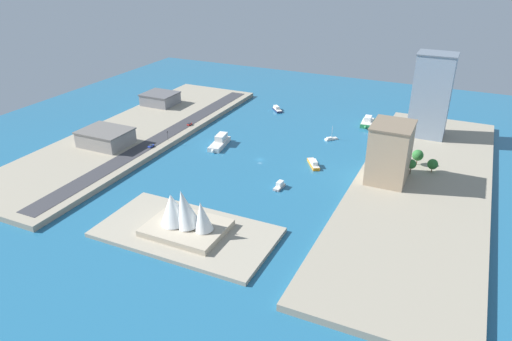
% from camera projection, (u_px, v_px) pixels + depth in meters
% --- Properties ---
extents(ground_plane, '(440.00, 440.00, 0.00)m').
position_uv_depth(ground_plane, '(260.00, 160.00, 295.37)').
color(ground_plane, '#23668E').
extents(quay_west, '(70.00, 240.00, 3.20)m').
position_uv_depth(quay_west, '(421.00, 188.00, 257.78)').
color(quay_west, '#9E937F').
rests_on(quay_west, ground_plane).
extents(quay_east, '(70.00, 240.00, 3.20)m').
position_uv_depth(quay_east, '(135.00, 133.00, 331.56)').
color(quay_east, '#9E937F').
rests_on(quay_east, ground_plane).
extents(peninsula_point, '(82.66, 43.80, 2.00)m').
position_uv_depth(peninsula_point, '(187.00, 232.00, 219.42)').
color(peninsula_point, '#A89E89').
rests_on(peninsula_point, ground_plane).
extents(road_strip, '(12.37, 228.00, 0.15)m').
position_uv_depth(road_strip, '(163.00, 136.00, 321.92)').
color(road_strip, '#38383D').
rests_on(road_strip, quay_east).
extents(yacht_sleek_gray, '(4.23, 10.19, 3.77)m').
position_uv_depth(yacht_sleek_gray, '(279.00, 186.00, 260.69)').
color(yacht_sleek_gray, '#999EA3').
rests_on(yacht_sleek_gray, ground_plane).
extents(ferry_green_doubledeck, '(9.47, 20.50, 6.30)m').
position_uv_depth(ferry_green_doubledeck, '(367.00, 122.00, 350.89)').
color(ferry_green_doubledeck, '#2D8C4C').
rests_on(ferry_green_doubledeck, ground_plane).
extents(water_taxi_orange, '(12.07, 15.97, 4.10)m').
position_uv_depth(water_taxi_orange, '(313.00, 164.00, 286.82)').
color(water_taxi_orange, orange).
rests_on(water_taxi_orange, ground_plane).
extents(ferry_white_commuter, '(11.09, 26.04, 7.00)m').
position_uv_depth(ferry_white_commuter, '(220.00, 142.00, 314.71)').
color(ferry_white_commuter, silver).
rests_on(ferry_white_commuter, ground_plane).
extents(sailboat_small_white, '(8.11, 8.78, 9.76)m').
position_uv_depth(sailboat_small_white, '(331.00, 139.00, 324.89)').
color(sailboat_small_white, white).
rests_on(sailboat_small_white, ground_plane).
extents(patrol_launch_navy, '(11.72, 12.47, 3.39)m').
position_uv_depth(patrol_launch_navy, '(277.00, 109.00, 381.07)').
color(patrol_launch_navy, '#1E284C').
rests_on(patrol_launch_navy, ground_plane).
extents(apartment_midrise_tan, '(21.54, 25.90, 32.74)m').
position_uv_depth(apartment_midrise_tan, '(390.00, 152.00, 256.60)').
color(apartment_midrise_tan, tan).
rests_on(apartment_midrise_tan, quay_west).
extents(tower_tall_glass, '(24.80, 19.57, 55.90)m').
position_uv_depth(tower_tall_glass, '(431.00, 95.00, 312.66)').
color(tower_tall_glass, '#8C9EB2').
rests_on(tower_tall_glass, quay_west).
extents(warehouse_low_gray, '(26.11, 23.43, 9.24)m').
position_uv_depth(warehouse_low_gray, '(160.00, 99.00, 384.72)').
color(warehouse_low_gray, gray).
rests_on(warehouse_low_gray, quay_east).
extents(carpark_squat_concrete, '(31.26, 25.12, 10.29)m').
position_uv_depth(carpark_squat_concrete, '(106.00, 137.00, 306.74)').
color(carpark_squat_concrete, gray).
rests_on(carpark_squat_concrete, quay_east).
extents(pickup_red, '(2.13, 4.32, 1.61)m').
position_uv_depth(pickup_red, '(190.00, 124.00, 341.47)').
color(pickup_red, black).
rests_on(pickup_red, road_strip).
extents(hatchback_blue, '(2.07, 4.55, 1.46)m').
position_uv_depth(hatchback_blue, '(151.00, 146.00, 304.93)').
color(hatchback_blue, black).
rests_on(hatchback_blue, road_strip).
extents(traffic_light_waterfront, '(0.36, 0.36, 6.50)m').
position_uv_depth(traffic_light_waterfront, '(168.00, 134.00, 313.95)').
color(traffic_light_waterfront, black).
rests_on(traffic_light_waterfront, quay_east).
extents(opera_landmark, '(36.42, 27.64, 21.64)m').
position_uv_depth(opera_landmark, '(184.00, 216.00, 216.06)').
color(opera_landmark, '#BCAD93').
rests_on(opera_landmark, peninsula_point).
extents(park_tree_cluster, '(16.52, 21.32, 9.27)m').
position_uv_depth(park_tree_cluster, '(421.00, 160.00, 273.09)').
color(park_tree_cluster, brown).
rests_on(park_tree_cluster, quay_west).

